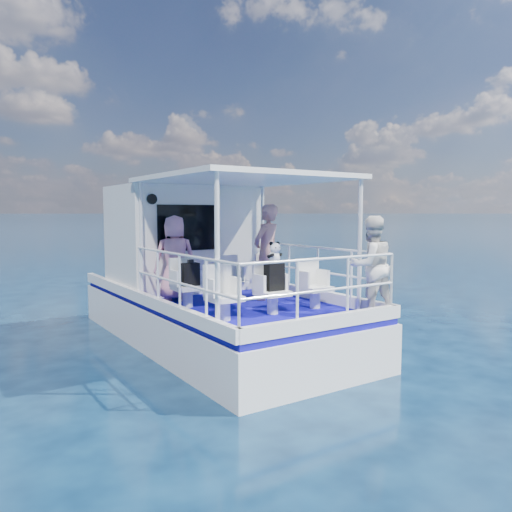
{
  "coord_description": "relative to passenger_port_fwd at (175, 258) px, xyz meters",
  "views": [
    {
      "loc": [
        -4.63,
        -7.67,
        2.55
      ],
      "look_at": [
        0.14,
        -0.4,
        1.79
      ],
      "focal_mm": 35.0,
      "sensor_mm": 36.0,
      "label": 1
    }
  ],
  "objects": [
    {
      "name": "passenger_stbd_aft",
      "position": [
        2.05,
        -3.01,
        0.0
      ],
      "size": [
        0.89,
        0.76,
        1.6
      ],
      "primitive_type": "imported",
      "rotation": [
        0.0,
        0.0,
        2.93
      ],
      "color": "white",
      "rests_on": "deck"
    },
    {
      "name": "canopy",
      "position": [
        0.8,
        -1.15,
        1.44
      ],
      "size": [
        3.0,
        3.2,
        0.08
      ],
      "primitive_type": "cube",
      "color": "white",
      "rests_on": "cabin"
    },
    {
      "name": "hull",
      "position": [
        0.8,
        0.05,
        -1.7
      ],
      "size": [
        3.0,
        7.0,
        1.6
      ],
      "primitive_type": "cube",
      "color": "white",
      "rests_on": "ground"
    },
    {
      "name": "cabin",
      "position": [
        0.8,
        1.35,
        0.3
      ],
      "size": [
        2.85,
        2.0,
        2.2
      ],
      "primitive_type": "cube",
      "color": "white",
      "rests_on": "deck"
    },
    {
      "name": "seat_port_fwd",
      "position": [
        -0.1,
        -0.75,
        -0.61
      ],
      "size": [
        0.48,
        0.46,
        0.38
      ],
      "primitive_type": "cube",
      "color": "white",
      "rests_on": "deck"
    },
    {
      "name": "seat_stbd_fwd",
      "position": [
        1.7,
        -0.75,
        -0.61
      ],
      "size": [
        0.48,
        0.46,
        0.38
      ],
      "primitive_type": "cube",
      "color": "white",
      "rests_on": "deck"
    },
    {
      "name": "ground",
      "position": [
        0.8,
        -0.95,
        -1.7
      ],
      "size": [
        2000.0,
        2000.0,
        0.0
      ],
      "primitive_type": "plane",
      "color": "black",
      "rests_on": "ground"
    },
    {
      "name": "backpack_center",
      "position": [
        0.83,
        -2.05,
        -0.19
      ],
      "size": [
        0.31,
        0.17,
        0.46
      ],
      "primitive_type": "cube",
      "color": "black",
      "rests_on": "seat_center_aft"
    },
    {
      "name": "seat_center_fwd",
      "position": [
        0.8,
        -0.75,
        -0.61
      ],
      "size": [
        0.48,
        0.46,
        0.38
      ],
      "primitive_type": "cube",
      "color": "white",
      "rests_on": "deck"
    },
    {
      "name": "backpack_port",
      "position": [
        -0.08,
        -0.81,
        -0.22
      ],
      "size": [
        0.3,
        0.17,
        0.39
      ],
      "primitive_type": "cube",
      "color": "black",
      "rests_on": "seat_port_fwd"
    },
    {
      "name": "railings",
      "position": [
        0.8,
        -1.53,
        -0.3
      ],
      "size": [
        2.84,
        3.59,
        1.0
      ],
      "primitive_type": null,
      "color": "white",
      "rests_on": "deck"
    },
    {
      "name": "seat_stbd_aft",
      "position": [
        1.7,
        -2.05,
        -0.61
      ],
      "size": [
        0.48,
        0.46,
        0.38
      ],
      "primitive_type": "cube",
      "color": "white",
      "rests_on": "deck"
    },
    {
      "name": "deck",
      "position": [
        0.8,
        0.05,
        -0.85
      ],
      "size": [
        2.9,
        6.9,
        0.1
      ],
      "primitive_type": "cube",
      "color": "#0E097F",
      "rests_on": "hull"
    },
    {
      "name": "seat_center_aft",
      "position": [
        0.8,
        -2.05,
        -0.61
      ],
      "size": [
        0.48,
        0.46,
        0.38
      ],
      "primitive_type": "cube",
      "color": "white",
      "rests_on": "deck"
    },
    {
      "name": "seat_port_aft",
      "position": [
        -0.1,
        -2.05,
        -0.61
      ],
      "size": [
        0.48,
        0.46,
        0.38
      ],
      "primitive_type": "cube",
      "color": "white",
      "rests_on": "deck"
    },
    {
      "name": "passenger_stbd_fwd",
      "position": [
        1.48,
        -0.89,
        0.1
      ],
      "size": [
        0.77,
        0.64,
        1.81
      ],
      "primitive_type": "imported",
      "rotation": [
        0.0,
        0.0,
        3.52
      ],
      "color": "tan",
      "rests_on": "deck"
    },
    {
      "name": "compact_camera",
      "position": [
        -0.06,
        -0.79,
        0.0
      ],
      "size": [
        0.1,
        0.06,
        0.06
      ],
      "primitive_type": "cube",
      "color": "black",
      "rests_on": "backpack_port"
    },
    {
      "name": "panda",
      "position": [
        0.82,
        -2.06,
        0.21
      ],
      "size": [
        0.22,
        0.18,
        0.34
      ],
      "primitive_type": null,
      "color": "white",
      "rests_on": "backpack_center"
    },
    {
      "name": "canopy_posts",
      "position": [
        0.8,
        -1.2,
        0.3
      ],
      "size": [
        2.77,
        2.97,
        2.2
      ],
      "color": "white",
      "rests_on": "deck"
    },
    {
      "name": "passenger_port_fwd",
      "position": [
        0.0,
        0.0,
        0.0
      ],
      "size": [
        0.69,
        0.57,
        1.6
      ],
      "primitive_type": "imported",
      "rotation": [
        0.0,
        0.0,
        2.87
      ],
      "color": "#CB83A0",
      "rests_on": "deck"
    }
  ]
}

